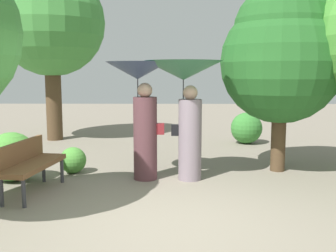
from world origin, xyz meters
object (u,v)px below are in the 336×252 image
at_px(person_right, 185,90).
at_px(tree_near_right, 281,53).
at_px(tree_mid_left, 50,12).
at_px(person_left, 141,99).
at_px(park_bench, 29,162).

height_order(person_right, tree_near_right, tree_near_right).
xyz_separation_m(person_right, tree_mid_left, (-3.63, 4.27, 1.98)).
bearing_deg(tree_near_right, person_right, -160.01).
relative_size(person_left, tree_near_right, 0.59).
bearing_deg(park_bench, person_right, -62.95).
xyz_separation_m(person_left, park_bench, (-1.71, -0.91, -0.95)).
distance_m(park_bench, tree_mid_left, 6.12).
height_order(park_bench, tree_mid_left, tree_mid_left).
xyz_separation_m(person_right, park_bench, (-2.50, -0.89, -1.10)).
distance_m(person_left, tree_near_right, 2.83).
distance_m(person_left, park_bench, 2.16).
relative_size(park_bench, tree_mid_left, 0.29).
height_order(tree_near_right, tree_mid_left, tree_mid_left).
bearing_deg(park_bench, tree_near_right, -62.77).
distance_m(person_left, tree_mid_left, 5.54).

